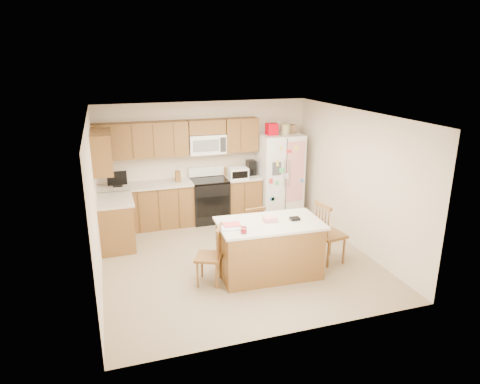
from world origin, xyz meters
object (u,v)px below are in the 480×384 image
object	(u,v)px
stove	(209,199)
windsor_chair_right	(329,234)
island	(269,248)
refrigerator	(279,174)
windsor_chair_back	(252,232)
windsor_chair_left	(210,256)

from	to	relation	value
stove	windsor_chair_right	bearing A→B (deg)	-59.94
stove	island	distance (m)	2.64
stove	refrigerator	bearing A→B (deg)	-2.30
refrigerator	island	world-z (taller)	refrigerator
island	windsor_chair_back	bearing A→B (deg)	91.80
stove	windsor_chair_left	bearing A→B (deg)	-103.53
refrigerator	windsor_chair_right	size ratio (longest dim) A/B	1.92
stove	windsor_chair_right	size ratio (longest dim) A/B	1.06
stove	windsor_chair_back	xyz separation A→B (m)	(0.31, -1.86, -0.04)
island	windsor_chair_back	size ratio (longest dim) A/B	1.82
refrigerator	island	size ratio (longest dim) A/B	1.22
windsor_chair_back	windsor_chair_right	size ratio (longest dim) A/B	0.86
windsor_chair_back	island	bearing A→B (deg)	-88.20
windsor_chair_left	windsor_chair_back	distance (m)	1.21
refrigerator	island	xyz separation A→B (m)	(-1.23, -2.56, -0.47)
refrigerator	stove	bearing A→B (deg)	177.70
stove	island	world-z (taller)	stove
island	windsor_chair_right	world-z (taller)	windsor_chair_right
stove	windsor_chair_right	distance (m)	2.92
refrigerator	windsor_chair_left	world-z (taller)	refrigerator
windsor_chair_left	windsor_chair_right	bearing A→B (deg)	2.70
windsor_chair_left	refrigerator	bearing A→B (deg)	49.29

